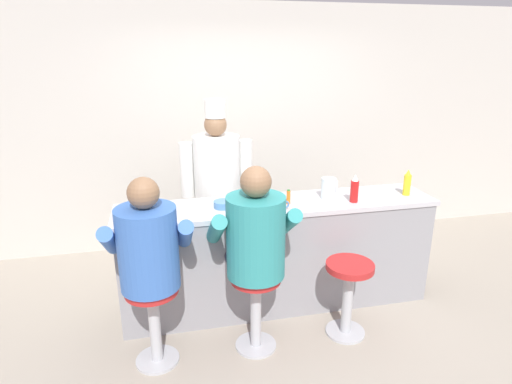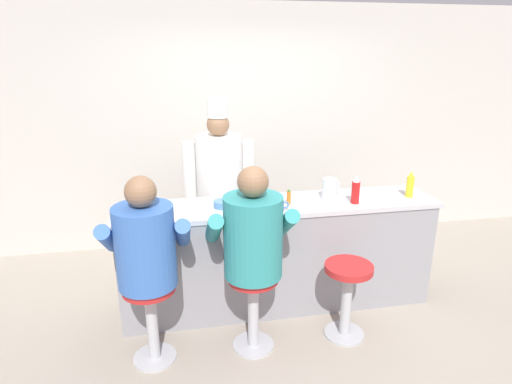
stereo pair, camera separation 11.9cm
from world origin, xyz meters
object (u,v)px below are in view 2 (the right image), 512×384
mustard_bottle_yellow (410,185)px  breakfast_plate (152,217)px  cereal_bowl (223,204)px  napkin_dispenser_chrome (255,202)px  coffee_mug_blue (280,206)px  diner_seated_blue (146,251)px  empty_stool_round (347,289)px  hot_sauce_bottle_orange (289,197)px  diner_seated_teal (252,241)px  water_pitcher_clear (330,189)px  ketchup_bottle_red (356,190)px  cook_in_whites_near (220,183)px

mustard_bottle_yellow → breakfast_plate: mustard_bottle_yellow is taller
mustard_bottle_yellow → cereal_bowl: bearing=178.5°
napkin_dispenser_chrome → coffee_mug_blue: bearing=-15.2°
diner_seated_blue → empty_stool_round: bearing=-1.3°
hot_sauce_bottle_orange → empty_stool_round: bearing=-56.5°
diner_seated_blue → empty_stool_round: size_ratio=2.26×
diner_seated_teal → empty_stool_round: size_ratio=2.30×
diner_seated_blue → empty_stool_round: diner_seated_blue is taller
cereal_bowl → diner_seated_teal: (0.15, -0.52, -0.11)m
coffee_mug_blue → napkin_dispenser_chrome: (-0.19, 0.05, 0.03)m
water_pitcher_clear → napkin_dispenser_chrome: bearing=-168.0°
breakfast_plate → diner_seated_blue: diner_seated_blue is taller
water_pitcher_clear → cereal_bowl: 0.93m
coffee_mug_blue → diner_seated_blue: size_ratio=0.09×
ketchup_bottle_red → cereal_bowl: 1.12m
cereal_bowl → empty_stool_round: (0.90, -0.55, -0.57)m
napkin_dispenser_chrome → diner_seated_teal: bearing=-103.4°
cook_in_whites_near → empty_stool_round: bearing=-54.8°
breakfast_plate → diner_seated_blue: size_ratio=0.17×
diner_seated_blue → hot_sauce_bottle_orange: bearing=23.1°
napkin_dispenser_chrome → diner_seated_teal: diner_seated_teal is taller
water_pitcher_clear → diner_seated_blue: size_ratio=0.13×
water_pitcher_clear → breakfast_plate: size_ratio=0.73×
diner_seated_teal → cook_in_whites_near: cook_in_whites_near is taller
water_pitcher_clear → mustard_bottle_yellow: bearing=-5.8°
hot_sauce_bottle_orange → diner_seated_teal: diner_seated_teal is taller
ketchup_bottle_red → hot_sauce_bottle_orange: ketchup_bottle_red is taller
coffee_mug_blue → cook_in_whites_near: cook_in_whites_near is taller
water_pitcher_clear → diner_seated_teal: diner_seated_teal is taller
hot_sauce_bottle_orange → breakfast_plate: bearing=-173.0°
ketchup_bottle_red → hot_sauce_bottle_orange: 0.57m
diner_seated_blue → empty_stool_round: (1.50, -0.03, -0.44)m
water_pitcher_clear → empty_stool_round: size_ratio=0.29×
hot_sauce_bottle_orange → empty_stool_round: 0.87m
hot_sauce_bottle_orange → water_pitcher_clear: size_ratio=0.68×
hot_sauce_bottle_orange → coffee_mug_blue: hot_sauce_bottle_orange is taller
cereal_bowl → diner_seated_blue: bearing=-139.1°
breakfast_plate → empty_stool_round: bearing=-14.9°
mustard_bottle_yellow → coffee_mug_blue: size_ratio=1.91×
cereal_bowl → diner_seated_teal: bearing=-73.9°
diner_seated_teal → napkin_dispenser_chrome: bearing=76.6°
hot_sauce_bottle_orange → coffee_mug_blue: size_ratio=1.00×
hot_sauce_bottle_orange → water_pitcher_clear: (0.38, 0.06, 0.03)m
ketchup_bottle_red → diner_seated_blue: 1.77m
water_pitcher_clear → cook_in_whites_near: size_ratio=0.10×
ketchup_bottle_red → napkin_dispenser_chrome: size_ratio=1.77×
cereal_bowl → water_pitcher_clear: bearing=1.9°
breakfast_plate → water_pitcher_clear: bearing=7.5°
hot_sauce_bottle_orange → mustard_bottle_yellow: bearing=-0.6°
ketchup_bottle_red → napkin_dispenser_chrome: ketchup_bottle_red is taller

